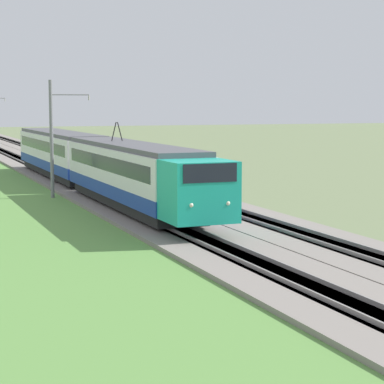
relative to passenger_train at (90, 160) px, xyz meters
The scene contains 6 objects.
ballast_main 5.25m from the passenger_train, ahead, with size 240.00×4.40×0.30m.
ballast_adjacent 6.90m from the passenger_train, 43.12° to the right, with size 240.00×4.40×0.30m.
track_main 5.24m from the passenger_train, ahead, with size 240.00×1.57×0.45m.
track_adjacent 6.90m from the passenger_train, 43.12° to the right, with size 240.00×1.57×0.45m.
passenger_train is the anchor object (origin of this frame).
catenary_mast_mid 3.67m from the passenger_train, 123.79° to the left, with size 0.22×2.56×7.40m.
Camera 1 is at (-2.86, 11.68, 5.89)m, focal length 70.00 mm.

